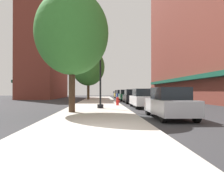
{
  "coord_description": "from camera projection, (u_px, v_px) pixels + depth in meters",
  "views": [
    {
      "loc": [
        0.38,
        -7.27,
        1.47
      ],
      "look_at": [
        1.62,
        17.68,
        1.64
      ],
      "focal_mm": 34.23,
      "sensor_mm": 36.0,
      "label": 1
    }
  ],
  "objects": [
    {
      "name": "car_yellow",
      "position": [
        119.0,
        94.0,
        44.73
      ],
      "size": [
        1.8,
        4.3,
        1.66
      ],
      "rotation": [
        0.0,
        0.0,
        -0.0
      ],
      "color": "black",
      "rests_on": "ground"
    },
    {
      "name": "tree_near",
      "position": [
        88.0,
        67.0,
        33.8
      ],
      "size": [
        5.17,
        5.17,
        8.13
      ],
      "color": "#4C3823",
      "rests_on": "sidewalk_slab"
    },
    {
      "name": "sidewalk_slab",
      "position": [
        98.0,
        102.0,
        26.2
      ],
      "size": [
        4.8,
        50.0,
        0.12
      ],
      "primitive_type": "cube",
      "color": "#B7B2A8",
      "rests_on": "ground"
    },
    {
      "name": "parking_meter_far",
      "position": [
        116.0,
        95.0,
        24.68
      ],
      "size": [
        0.14,
        0.09,
        1.31
      ],
      "color": "slate",
      "rests_on": "sidewalk_slab"
    },
    {
      "name": "car_green",
      "position": [
        125.0,
        95.0,
        32.23
      ],
      "size": [
        1.8,
        4.3,
        1.66
      ],
      "rotation": [
        0.0,
        0.0,
        0.03
      ],
      "color": "black",
      "rests_on": "ground"
    },
    {
      "name": "car_silver",
      "position": [
        169.0,
        103.0,
        11.39
      ],
      "size": [
        1.8,
        4.3,
        1.66
      ],
      "rotation": [
        0.0,
        0.0,
        0.02
      ],
      "color": "black",
      "rests_on": "ground"
    },
    {
      "name": "building_right_brick",
      "position": [
        205.0,
        0.0,
        30.05
      ],
      "size": [
        6.8,
        40.0,
        28.65
      ],
      "color": "brown",
      "rests_on": "ground"
    },
    {
      "name": "tree_mid",
      "position": [
        72.0,
        33.0,
        13.64
      ],
      "size": [
        4.68,
        4.68,
        7.75
      ],
      "color": "#422D1E",
      "rests_on": "sidewalk_slab"
    },
    {
      "name": "building_far_background",
      "position": [
        46.0,
        55.0,
        43.69
      ],
      "size": [
        6.8,
        18.0,
        17.83
      ],
      "color": "brown",
      "rests_on": "ground"
    },
    {
      "name": "ground_plane",
      "position": [
        132.0,
        103.0,
        25.4
      ],
      "size": [
        90.0,
        90.0,
        0.0
      ],
      "primitive_type": "plane",
      "color": "#2D2D30"
    },
    {
      "name": "car_black",
      "position": [
        132.0,
        96.0,
        25.35
      ],
      "size": [
        1.8,
        4.3,
        1.66
      ],
      "rotation": [
        0.0,
        0.0,
        0.02
      ],
      "color": "black",
      "rests_on": "ground"
    },
    {
      "name": "car_white",
      "position": [
        143.0,
        98.0,
        18.62
      ],
      "size": [
        1.8,
        4.3,
        1.66
      ],
      "rotation": [
        0.0,
        0.0,
        -0.0
      ],
      "color": "black",
      "rests_on": "ground"
    },
    {
      "name": "lamppost",
      "position": [
        100.0,
        69.0,
        16.74
      ],
      "size": [
        0.48,
        0.48,
        5.9
      ],
      "color": "black",
      "rests_on": "sidewalk_slab"
    },
    {
      "name": "fire_hydrant",
      "position": [
        118.0,
        101.0,
        20.04
      ],
      "size": [
        0.33,
        0.26,
        0.79
      ],
      "color": "red",
      "rests_on": "sidewalk_slab"
    },
    {
      "name": "parking_meter_near",
      "position": [
        114.0,
        95.0,
        28.39
      ],
      "size": [
        0.14,
        0.09,
        1.31
      ],
      "color": "slate",
      "rests_on": "sidewalk_slab"
    },
    {
      "name": "car_blue",
      "position": [
        121.0,
        95.0,
        39.0
      ],
      "size": [
        1.8,
        4.3,
        1.66
      ],
      "rotation": [
        0.0,
        0.0,
        -0.0
      ],
      "color": "black",
      "rests_on": "ground"
    }
  ]
}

